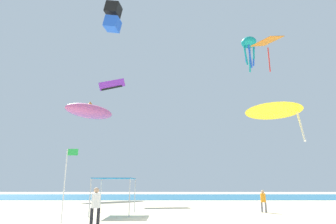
# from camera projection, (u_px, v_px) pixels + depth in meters

# --- Properties ---
(ground) EXTENTS (110.00, 110.00, 0.10)m
(ground) POSITION_uv_depth(u_px,v_px,m) (160.00, 221.00, 16.41)
(ground) COLOR beige
(ocean_strip) EXTENTS (110.00, 20.66, 0.03)m
(ocean_strip) POSITION_uv_depth(u_px,v_px,m) (166.00, 197.00, 45.57)
(ocean_strip) COLOR #1E6B93
(ocean_strip) RESTS_ON ground
(canopy_tent) EXTENTS (2.65, 3.09, 2.47)m
(canopy_tent) POSITION_uv_depth(u_px,v_px,m) (116.00, 180.00, 19.98)
(canopy_tent) COLOR #B2B2B7
(canopy_tent) RESTS_ON ground
(person_near_tent) EXTENTS (0.39, 0.38, 1.61)m
(person_near_tent) POSITION_uv_depth(u_px,v_px,m) (264.00, 199.00, 21.06)
(person_near_tent) COLOR slate
(person_near_tent) RESTS_ON ground
(person_leftmost) EXTENTS (0.49, 0.45, 1.89)m
(person_leftmost) POSITION_uv_depth(u_px,v_px,m) (97.00, 203.00, 14.63)
(person_leftmost) COLOR black
(person_leftmost) RESTS_ON ground
(banner_flag) EXTENTS (0.61, 0.06, 3.90)m
(banner_flag) POSITION_uv_depth(u_px,v_px,m) (67.00, 179.00, 14.70)
(banner_flag) COLOR silver
(banner_flag) RESTS_ON ground
(kite_parafoil_purple) EXTENTS (3.62, 2.32, 2.48)m
(kite_parafoil_purple) POSITION_uv_depth(u_px,v_px,m) (113.00, 85.00, 41.41)
(kite_parafoil_purple) COLOR purple
(kite_box_black) EXTENTS (1.87, 1.68, 3.30)m
(kite_box_black) POSITION_uv_depth(u_px,v_px,m) (114.00, 17.00, 30.39)
(kite_box_black) COLOR black
(kite_delta_yellow) EXTENTS (5.34, 5.38, 3.63)m
(kite_delta_yellow) POSITION_uv_depth(u_px,v_px,m) (274.00, 107.00, 23.00)
(kite_delta_yellow) COLOR yellow
(kite_octopus_teal) EXTENTS (2.85, 2.85, 4.75)m
(kite_octopus_teal) POSITION_uv_depth(u_px,v_px,m) (250.00, 44.00, 38.15)
(kite_octopus_teal) COLOR teal
(kite_diamond_orange) EXTENTS (3.58, 3.61, 4.03)m
(kite_diamond_orange) POSITION_uv_depth(u_px,v_px,m) (268.00, 43.00, 30.72)
(kite_diamond_orange) COLOR orange
(kite_inflatable_pink) EXTENTS (7.92, 7.28, 3.08)m
(kite_inflatable_pink) POSITION_uv_depth(u_px,v_px,m) (90.00, 111.00, 46.15)
(kite_inflatable_pink) COLOR pink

